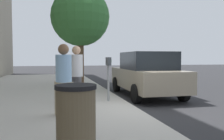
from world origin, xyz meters
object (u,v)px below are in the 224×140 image
object	(u,v)px
parked_sedan_near	(146,74)
trash_bin	(76,120)
parking_meter	(108,70)
street_tree	(80,17)
pedestrian_at_meter	(76,70)
pedestrian_bystander	(64,74)
traffic_signal	(79,43)

from	to	relation	value
parked_sedan_near	trash_bin	size ratio (longest dim) A/B	4.40
parking_meter	street_tree	distance (m)	4.92
pedestrian_at_meter	pedestrian_bystander	size ratio (longest dim) A/B	1.02
pedestrian_bystander	street_tree	size ratio (longest dim) A/B	0.35
traffic_signal	trash_bin	distance (m)	12.78
parked_sedan_near	trash_bin	xyz separation A→B (m)	(-5.37, 3.29, -0.24)
parking_meter	pedestrian_at_meter	world-z (taller)	pedestrian_at_meter
pedestrian_bystander	parking_meter	bearing A→B (deg)	-3.52
parking_meter	trash_bin	size ratio (longest dim) A/B	1.40
parking_meter	pedestrian_at_meter	bearing A→B (deg)	101.57
pedestrian_bystander	parked_sedan_near	size ratio (longest dim) A/B	0.39
parked_sedan_near	pedestrian_at_meter	bearing A→B (deg)	119.54
parking_meter	pedestrian_bystander	world-z (taller)	pedestrian_bystander
pedestrian_bystander	street_tree	distance (m)	6.43
parking_meter	trash_bin	world-z (taller)	parking_meter
parked_sedan_near	traffic_signal	bearing A→B (deg)	15.07
street_tree	trash_bin	xyz separation A→B (m)	(-8.20, 0.97, -2.88)
pedestrian_bystander	parked_sedan_near	distance (m)	4.55
parking_meter	trash_bin	distance (m)	4.18
pedestrian_bystander	trash_bin	xyz separation A→B (m)	(-2.32, -0.08, -0.50)
parked_sedan_near	traffic_signal	size ratio (longest dim) A/B	1.24
parking_meter	traffic_signal	bearing A→B (deg)	0.25
street_tree	trash_bin	world-z (taller)	street_tree
parked_sedan_near	parking_meter	bearing A→B (deg)	127.40
parked_sedan_near	traffic_signal	xyz separation A→B (m)	(7.20, 1.94, 1.68)
parking_meter	pedestrian_bystander	xyz separation A→B (m)	(-1.60, 1.47, -0.01)
street_tree	trash_bin	bearing A→B (deg)	173.27
parked_sedan_near	traffic_signal	distance (m)	7.64
pedestrian_bystander	trash_bin	distance (m)	2.37
pedestrian_at_meter	parked_sedan_near	xyz separation A→B (m)	(1.67, -2.94, -0.28)
parking_meter	traffic_signal	xyz separation A→B (m)	(8.65, 0.04, 1.41)
parking_meter	trash_bin	bearing A→B (deg)	160.48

